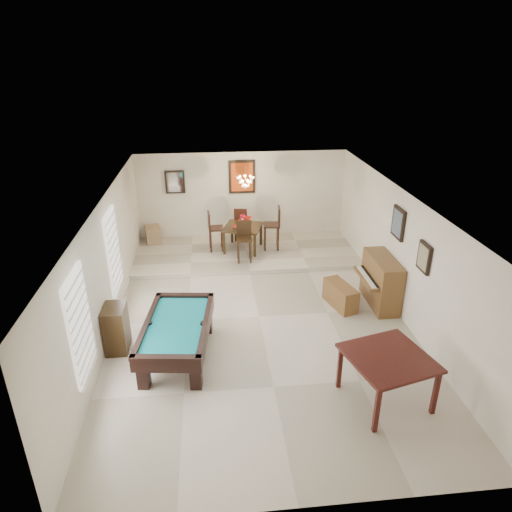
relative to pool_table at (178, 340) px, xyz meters
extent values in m
cube|color=beige|center=(1.63, 1.23, -0.36)|extent=(6.00, 9.00, 0.02)
cube|color=silver|center=(1.63, 5.73, 0.95)|extent=(6.00, 0.04, 2.60)
cube|color=silver|center=(1.63, -3.27, 0.95)|extent=(6.00, 0.04, 2.60)
cube|color=silver|center=(-1.37, 1.23, 0.95)|extent=(0.04, 9.00, 2.60)
cube|color=silver|center=(4.63, 1.23, 0.95)|extent=(0.04, 9.00, 2.60)
cube|color=white|center=(1.63, 1.23, 2.25)|extent=(6.00, 9.00, 0.04)
cube|color=beige|center=(1.63, 4.48, -0.29)|extent=(6.00, 2.50, 0.12)
cube|color=white|center=(-1.34, -0.97, 1.05)|extent=(0.06, 1.00, 1.70)
cube|color=white|center=(-1.34, 1.83, 1.05)|extent=(0.06, 1.00, 1.70)
cube|color=brown|center=(3.47, 1.50, -0.09)|extent=(0.61, 1.00, 0.52)
cube|color=black|center=(-1.15, 0.37, 0.10)|extent=(0.40, 0.60, 0.90)
cube|color=#9D7B55|center=(-0.98, 5.42, 0.00)|extent=(0.50, 0.58, 0.46)
cube|color=#D84C14|center=(1.63, 5.69, 1.55)|extent=(0.75, 0.06, 0.95)
cube|color=white|center=(-0.27, 5.69, 1.45)|extent=(0.55, 0.06, 0.65)
cube|color=slate|center=(4.59, 1.53, 1.55)|extent=(0.06, 0.55, 0.65)
cube|color=gray|center=(4.59, 0.23, 1.35)|extent=(0.06, 0.45, 0.55)
camera|label=1|loc=(0.70, -7.06, 4.83)|focal=32.00mm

